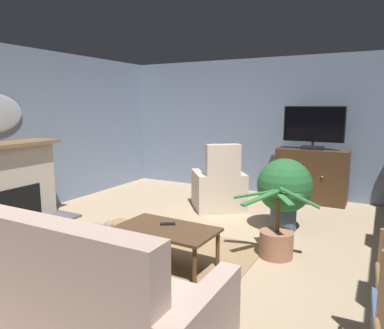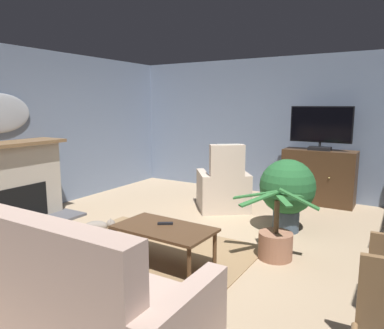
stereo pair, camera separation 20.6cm
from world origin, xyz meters
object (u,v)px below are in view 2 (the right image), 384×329
Objects in this scene: tv_remote at (165,223)px; armchair_in_far_corner at (223,189)px; sofa_floral at (64,299)px; potted_plant_tall_palm_by_window at (287,189)px; potted_plant_leafy_by_curtain at (275,241)px; fireplace at (15,184)px; coffee_table at (164,231)px; television at (321,127)px; cat at (98,226)px; tv_cabinet at (318,178)px.

armchair_in_far_corner is (-0.36, 2.20, -0.10)m from tv_remote.
potted_plant_tall_palm_by_window is at bearing 77.63° from sofa_floral.
potted_plant_tall_palm_by_window reaches higher than potted_plant_leafy_by_curtain.
potted_plant_leafy_by_curtain is at bearing -80.43° from potted_plant_tall_palm_by_window.
potted_plant_leafy_by_curtain is at bearing 10.95° from fireplace.
sofa_floral is (0.15, -1.51, -0.11)m from tv_remote.
coffee_table is 1.43m from sofa_floral.
fireplace reaches higher than potted_plant_leafy_by_curtain.
coffee_table is 1.08× the size of potted_plant_tall_palm_by_window.
sofa_floral reaches higher than potted_plant_tall_palm_by_window.
television is at bearing 92.08° from potted_plant_leafy_by_curtain.
cat is (-1.00, -1.90, -0.27)m from armchair_in_far_corner.
tv_cabinet is 7.23× the size of tv_remote.
television is 0.48× the size of sofa_floral.
television reaches higher than potted_plant_leafy_by_curtain.
cat is (-1.51, 1.81, -0.26)m from sofa_floral.
armchair_in_far_corner is 2.18× the size of cat.
potted_plant_tall_palm_by_window is 1.93× the size of cat.
fireplace is 1.33× the size of armchair_in_far_corner.
fireplace is 3.24m from armchair_in_far_corner.
sofa_floral is at bearing -85.69° from coffee_table.
cat is (1.37, 0.30, -0.49)m from fireplace.
television is at bearing 80.97° from sofa_floral.
coffee_table is 1.13× the size of potted_plant_leafy_by_curtain.
tv_cabinet is at bearing 87.71° from potted_plant_tall_palm_by_window.
armchair_in_far_corner is at bearing 99.96° from coffee_table.
potted_plant_leafy_by_curtain is (1.02, 0.73, -0.25)m from tv_remote.
armchair_in_far_corner reaches higher than tv_remote.
television is 0.94× the size of coffee_table.
tv_cabinet is at bearing 42.94° from fireplace.
fireplace is 4.99m from tv_cabinet.
sofa_floral is at bearing -99.03° from television.
television is 6.08× the size of tv_remote.
cat is (-2.28, -3.11, -0.37)m from tv_cabinet.
tv_cabinet reaches higher than potted_plant_leafy_by_curtain.
potted_plant_tall_palm_by_window is (-0.07, -1.71, 0.14)m from tv_cabinet.
fireplace reaches higher than cat.
coffee_table is at bearing -114.46° from potted_plant_tall_palm_by_window.
television is 1.07× the size of potted_plant_leafy_by_curtain.
coffee_table is 2.32m from armchair_in_far_corner.
potted_plant_tall_palm_by_window is (1.21, -0.50, 0.24)m from armchair_in_far_corner.
fireplace is at bearing -169.05° from potted_plant_leafy_by_curtain.
fireplace is 1.58× the size of potted_plant_leafy_by_curtain.
sofa_floral is 3.30m from potted_plant_tall_palm_by_window.
fireplace is at bearing -137.06° from tv_cabinet.
tv_remote is 0.08× the size of sofa_floral.
potted_plant_tall_palm_by_window is at bearing -92.37° from television.
fireplace is 2.73m from tv_remote.
coffee_table is (2.77, -0.09, -0.18)m from fireplace.
potted_plant_tall_palm_by_window is (0.70, 3.21, 0.25)m from sofa_floral.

